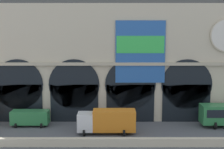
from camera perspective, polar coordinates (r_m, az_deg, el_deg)
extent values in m
plane|color=#54565B|center=(42.21, -1.78, -10.44)|extent=(200.00, 200.00, 0.00)
cube|color=beige|center=(37.32, -2.05, -12.17)|extent=(90.00, 0.70, 0.97)
cube|color=beige|center=(47.51, -1.53, 2.25)|extent=(42.60, 4.46, 17.17)
cube|color=black|center=(48.18, -16.41, -5.00)|extent=(7.00, 0.20, 5.56)
cylinder|color=black|center=(47.65, -16.54, -1.74)|extent=(7.37, 0.20, 7.37)
cube|color=black|center=(46.52, -6.65, -5.18)|extent=(7.00, 0.20, 5.56)
cylinder|color=black|center=(45.97, -6.71, -1.81)|extent=(7.37, 0.20, 7.37)
cube|color=black|center=(46.27, 3.51, -5.21)|extent=(7.00, 0.20, 5.56)
cylinder|color=black|center=(45.71, 3.54, -1.82)|extent=(7.37, 0.20, 7.37)
cube|color=black|center=(47.46, 13.48, -5.09)|extent=(7.00, 0.20, 5.56)
cylinder|color=black|center=(46.91, 13.59, -1.78)|extent=(7.37, 0.20, 7.37)
cube|color=#2659A5|center=(45.13, 5.34, 4.10)|extent=(7.11, 0.12, 8.89)
cube|color=green|center=(44.99, 5.37, 5.44)|extent=(6.82, 0.04, 2.46)
cube|color=#B6AB91|center=(45.14, -1.62, 1.93)|extent=(42.60, 0.50, 0.44)
cube|color=#2D7A42|center=(45.98, -14.46, -7.48)|extent=(5.20, 2.00, 1.86)
cylinder|color=black|center=(45.89, -16.86, -8.82)|extent=(0.28, 0.68, 0.68)
cylinder|color=black|center=(47.54, -16.22, -8.20)|extent=(0.28, 0.68, 0.68)
cylinder|color=black|center=(44.99, -12.50, -9.00)|extent=(0.28, 0.68, 0.68)
cylinder|color=black|center=(46.67, -12.01, -8.36)|extent=(0.28, 0.68, 0.68)
cube|color=white|center=(41.47, -4.66, -8.53)|extent=(2.00, 2.30, 2.30)
cube|color=orange|center=(41.27, 0.58, -8.29)|extent=(5.50, 2.30, 2.70)
cylinder|color=black|center=(40.84, -4.91, -10.49)|extent=(0.28, 0.84, 0.84)
cylinder|color=black|center=(42.80, -4.66, -9.61)|extent=(0.28, 0.84, 0.84)
cylinder|color=black|center=(40.71, 2.38, -10.52)|extent=(0.28, 0.84, 0.84)
cylinder|color=black|center=(42.68, 2.27, -9.64)|extent=(0.28, 0.84, 0.84)
cylinder|color=black|center=(45.57, 18.37, -8.79)|extent=(0.28, 1.00, 1.00)
cylinder|color=black|center=(47.62, 17.52, -8.03)|extent=(0.28, 1.00, 1.00)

